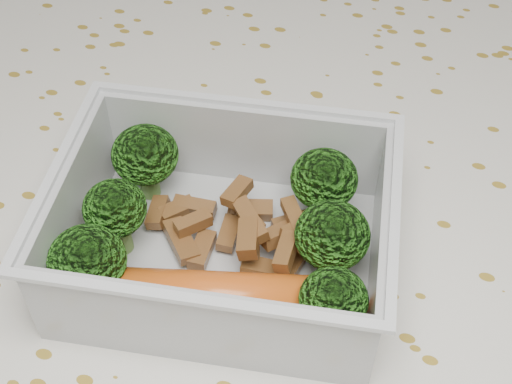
% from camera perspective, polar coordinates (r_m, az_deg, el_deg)
% --- Properties ---
extents(dining_table, '(1.40, 0.90, 0.75)m').
position_cam_1_polar(dining_table, '(0.54, 1.12, -8.18)').
color(dining_table, brown).
rests_on(dining_table, ground).
extents(tablecloth, '(1.46, 0.96, 0.19)m').
position_cam_1_polar(tablecloth, '(0.50, 1.21, -4.91)').
color(tablecloth, silver).
rests_on(tablecloth, dining_table).
extents(lunch_container, '(0.22, 0.18, 0.07)m').
position_cam_1_polar(lunch_container, '(0.43, -2.61, -3.69)').
color(lunch_container, silver).
rests_on(lunch_container, tablecloth).
extents(broccoli_florets, '(0.18, 0.14, 0.05)m').
position_cam_1_polar(broccoli_florets, '(0.41, -2.99, -2.21)').
color(broccoli_florets, '#608C3F').
rests_on(broccoli_florets, lunch_container).
extents(meat_pile, '(0.12, 0.08, 0.03)m').
position_cam_1_polar(meat_pile, '(0.44, -0.88, -3.23)').
color(meat_pile, brown).
rests_on(meat_pile, lunch_container).
extents(sausage, '(0.16, 0.07, 0.03)m').
position_cam_1_polar(sausage, '(0.40, -3.12, -8.43)').
color(sausage, '#D15617').
rests_on(sausage, lunch_container).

